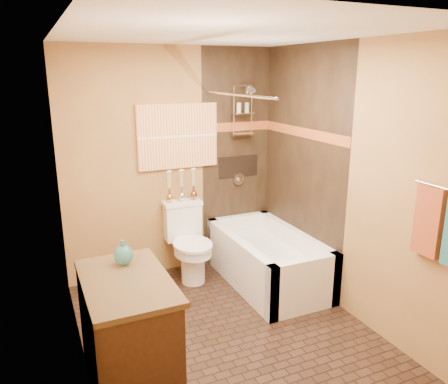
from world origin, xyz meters
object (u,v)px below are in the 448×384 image
sunset_painting (178,136)px  toilet (189,242)px  bathtub (267,263)px  vanity (128,333)px

sunset_painting → toilet: 1.16m
bathtub → vanity: bearing=-149.5°
bathtub → sunset_painting: bearing=135.5°
sunset_painting → bathtub: bearing=-44.5°
bathtub → toilet: bearing=148.6°
sunset_painting → toilet: (0.00, -0.27, -1.13)m
bathtub → toilet: 0.89m
toilet → sunset_painting: bearing=91.7°
sunset_painting → bathtub: sunset_painting is taller
sunset_painting → bathtub: 1.68m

